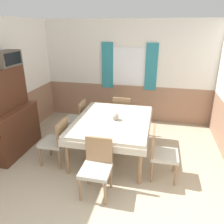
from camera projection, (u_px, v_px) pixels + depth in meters
The scene contains 10 objects.
wall_back at pixel (127, 72), 5.68m from camera, with size 4.77×0.10×2.60m.
dining_table at pixel (113, 124), 4.23m from camera, with size 1.44×1.78×0.76m.
chair_left_near at pixel (56, 140), 4.00m from camera, with size 0.44×0.44×0.88m.
chair_left_far at pixel (77, 118), 4.96m from camera, with size 0.44×0.44×0.88m.
chair_right_near at pixel (161, 152), 3.62m from camera, with size 0.44×0.44×0.88m.
chair_head_near at pixel (97, 165), 3.28m from camera, with size 0.44×0.44×0.88m.
chair_head_window at pixel (122, 112), 5.30m from camera, with size 0.44×0.44×0.88m.
sideboard at pixel (11, 119), 4.29m from camera, with size 0.46×1.23×1.73m.
tv at pixel (6, 59), 3.97m from camera, with size 0.29×0.56×0.28m.
vase at pixel (116, 117), 4.14m from camera, with size 0.13×0.13×0.13m.
Camera 1 is at (0.84, -1.50, 2.44)m, focal length 35.00 mm.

